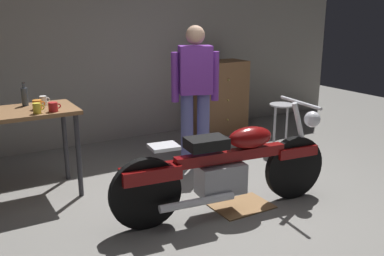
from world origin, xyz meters
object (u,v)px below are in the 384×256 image
object	(u,v)px
shop_stool	(281,115)
bottle	(25,96)
person_standing	(195,90)
mug_red_diner	(53,107)
wooden_dresser	(219,98)
mug_orange_travel	(38,105)
mug_white_ceramic	(43,101)
motorcycle	(228,166)
mug_yellow_tall	(37,108)

from	to	relation	value
shop_stool	bottle	distance (m)	3.18
person_standing	shop_stool	distance (m)	1.33
bottle	mug_red_diner	bearing A→B (deg)	-65.84
wooden_dresser	mug_orange_travel	world-z (taller)	wooden_dresser
mug_white_ceramic	wooden_dresser	bearing A→B (deg)	17.39
wooden_dresser	mug_white_ceramic	size ratio (longest dim) A/B	10.63
motorcycle	mug_orange_travel	size ratio (longest dim) A/B	18.26
shop_stool	mug_yellow_tall	distance (m)	3.12
motorcycle	mug_white_ceramic	xyz separation A→B (m)	(-1.30, 1.43, 0.50)
wooden_dresser	mug_yellow_tall	size ratio (longest dim) A/B	10.18
wooden_dresser	mug_white_ceramic	world-z (taller)	wooden_dresser
person_standing	mug_red_diner	distance (m)	1.70
wooden_dresser	shop_stool	bearing A→B (deg)	-79.17
motorcycle	mug_red_diner	size ratio (longest dim) A/B	18.40
shop_stool	wooden_dresser	bearing A→B (deg)	100.83
person_standing	wooden_dresser	distance (m)	1.49
wooden_dresser	bottle	xyz separation A→B (m)	(-2.90, -0.79, 0.45)
mug_white_ceramic	shop_stool	bearing A→B (deg)	-5.62
mug_red_diner	person_standing	bearing A→B (deg)	6.30
shop_stool	bottle	size ratio (longest dim) A/B	2.66
shop_stool	mug_white_ceramic	distance (m)	3.00
mug_red_diner	shop_stool	bearing A→B (deg)	1.06
motorcycle	person_standing	world-z (taller)	person_standing
shop_stool	mug_orange_travel	size ratio (longest dim) A/B	5.35
wooden_dresser	mug_yellow_tall	bearing A→B (deg)	-157.11
shop_stool	mug_orange_travel	xyz separation A→B (m)	(-3.04, 0.12, 0.45)
wooden_dresser	mug_orange_travel	bearing A→B (deg)	-160.07
mug_white_ceramic	bottle	distance (m)	0.19
mug_red_diner	mug_orange_travel	bearing A→B (deg)	121.91
mug_orange_travel	bottle	world-z (taller)	bottle
shop_stool	mug_red_diner	size ratio (longest dim) A/B	5.39
shop_stool	mug_orange_travel	world-z (taller)	mug_orange_travel
motorcycle	mug_yellow_tall	bearing A→B (deg)	149.52
motorcycle	mug_yellow_tall	world-z (taller)	mug_yellow_tall
mug_red_diner	mug_orange_travel	size ratio (longest dim) A/B	0.99
mug_white_ceramic	bottle	xyz separation A→B (m)	(-0.17, 0.07, 0.05)
mug_white_ceramic	bottle	bearing A→B (deg)	157.98
person_standing	mug_orange_travel	world-z (taller)	person_standing
mug_yellow_tall	mug_orange_travel	bearing A→B (deg)	78.14
shop_stool	mug_red_diner	world-z (taller)	mug_red_diner
person_standing	mug_red_diner	bearing A→B (deg)	25.82
person_standing	mug_white_ceramic	world-z (taller)	person_standing
mug_white_ceramic	mug_yellow_tall	world-z (taller)	mug_yellow_tall
person_standing	wooden_dresser	world-z (taller)	person_standing
person_standing	mug_orange_travel	xyz separation A→B (m)	(-1.80, -0.01, 0.02)
mug_yellow_tall	bottle	distance (m)	0.42
person_standing	mug_red_diner	world-z (taller)	person_standing
mug_red_diner	bottle	world-z (taller)	bottle
mug_red_diner	mug_orange_travel	xyz separation A→B (m)	(-0.11, 0.18, 0.00)
wooden_dresser	mug_orange_travel	xyz separation A→B (m)	(-2.83, -1.02, 0.40)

